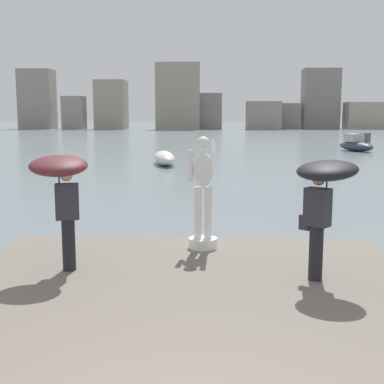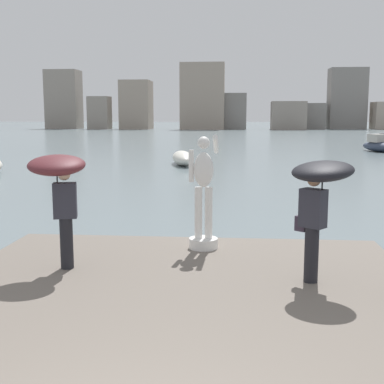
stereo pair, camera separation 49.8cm
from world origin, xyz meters
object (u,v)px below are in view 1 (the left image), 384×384
Objects in this scene: statue_white_figure at (203,200)px; boat_mid at (356,145)px; onlooker_right at (324,187)px; boat_leftward at (362,143)px; boat_far at (164,158)px; onlooker_left at (61,180)px.

boat_mid is at bearing 69.79° from statue_white_figure.
onlooker_right is 37.52m from boat_mid.
boat_mid is 5.11m from boat_leftward.
boat_mid is 19.79m from boat_far.
statue_white_figure is at bearing 33.32° from onlooker_left.
statue_white_figure is at bearing -110.44° from boat_leftward.
boat_far is at bearing -134.33° from boat_leftward.
onlooker_left is 0.47× the size of boat_leftward.
onlooker_right reaches higher than boat_far.
statue_white_figure is at bearing -110.21° from boat_mid.
boat_far is (-0.29, 22.79, -1.51)m from onlooker_left.
boat_leftward is (16.77, 40.27, -1.48)m from onlooker_left.
boat_leftward is (17.07, 17.47, 0.03)m from boat_far.
statue_white_figure is 1.12× the size of onlooker_left.
onlooker_right is 0.43× the size of boat_mid.
statue_white_figure is 2.77m from onlooker_right.
boat_leftward is at bearing 72.87° from onlooker_right.
boat_far is (-15.14, -12.74, -0.11)m from boat_mid.
onlooker_left is 22.85m from boat_far.
onlooker_left is at bearing 174.34° from onlooker_right.
statue_white_figure reaches higher than boat_leftward.
onlooker_left is 4.25m from onlooker_right.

